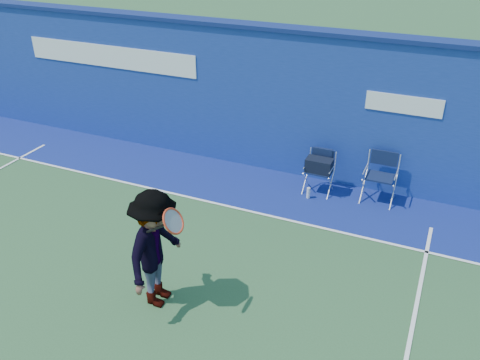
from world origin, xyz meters
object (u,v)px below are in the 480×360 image
at_px(directors_chair_left, 319,175).
at_px(tennis_player, 156,249).
at_px(water_bottle, 308,193).
at_px(directors_chair_right, 379,187).

height_order(directors_chair_left, tennis_player, tennis_player).
distance_m(water_bottle, tennis_player, 3.99).
distance_m(directors_chair_left, water_bottle, 0.43).
xyz_separation_m(directors_chair_left, tennis_player, (-1.23, -4.07, 0.54)).
bearing_deg(tennis_player, water_bottle, 73.19).
distance_m(directors_chair_right, water_bottle, 1.37).
height_order(directors_chair_right, tennis_player, tennis_player).
relative_size(directors_chair_left, directors_chair_right, 0.90).
xyz_separation_m(water_bottle, tennis_player, (-1.13, -3.74, 0.80)).
relative_size(water_bottle, tennis_player, 0.13).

